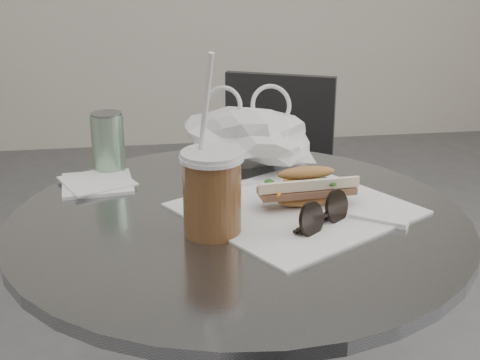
{
  "coord_description": "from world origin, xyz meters",
  "views": [
    {
      "loc": [
        -0.14,
        -0.8,
        1.18
      ],
      "look_at": [
        0.01,
        0.24,
        0.79
      ],
      "focal_mm": 50.0,
      "sensor_mm": 36.0,
      "label": 1
    }
  ],
  "objects": [
    {
      "name": "chair_far",
      "position": [
        0.19,
        0.96,
        0.35
      ],
      "size": [
        0.44,
        0.47,
        0.79
      ],
      "rotation": [
        0.0,
        0.0,
        2.74
      ],
      "color": "#2A2A2D",
      "rests_on": "ground"
    },
    {
      "name": "sandwich_paper",
      "position": [
        0.1,
        0.22,
        0.74
      ],
      "size": [
        0.45,
        0.44,
        0.0
      ],
      "primitive_type": "cube",
      "rotation": [
        0.0,
        0.0,
        0.54
      ],
      "color": "white",
      "rests_on": "cafe_table"
    },
    {
      "name": "iced_coffee",
      "position": [
        -0.05,
        0.15,
        0.81
      ],
      "size": [
        0.1,
        0.1,
        0.28
      ],
      "color": "brown",
      "rests_on": "cafe_table"
    },
    {
      "name": "sunglasses",
      "position": [
        0.13,
        0.14,
        0.76
      ],
      "size": [
        0.11,
        0.1,
        0.06
      ],
      "rotation": [
        0.0,
        0.0,
        0.69
      ],
      "color": "black",
      "rests_on": "cafe_table"
    },
    {
      "name": "plastic_bag",
      "position": [
        0.05,
        0.44,
        0.8
      ],
      "size": [
        0.27,
        0.23,
        0.12
      ],
      "primitive_type": null,
      "rotation": [
        0.0,
        0.0,
        -0.21
      ],
      "color": "silver",
      "rests_on": "cafe_table"
    },
    {
      "name": "drink_can",
      "position": [
        -0.22,
        0.45,
        0.8
      ],
      "size": [
        0.06,
        0.06,
        0.12
      ],
      "color": "#58975F",
      "rests_on": "cafe_table"
    },
    {
      "name": "banh_mi",
      "position": [
        0.12,
        0.23,
        0.78
      ],
      "size": [
        0.21,
        0.09,
        0.07
      ],
      "rotation": [
        0.0,
        0.0,
        0.08
      ],
      "color": "#BC8647",
      "rests_on": "sandwich_paper"
    },
    {
      "name": "napkin_stack",
      "position": [
        -0.24,
        0.38,
        0.74
      ],
      "size": [
        0.15,
        0.15,
        0.01
      ],
      "color": "white",
      "rests_on": "cafe_table"
    },
    {
      "name": "cafe_table",
      "position": [
        0.0,
        0.2,
        0.47
      ],
      "size": [
        0.76,
        0.76,
        0.74
      ],
      "color": "slate",
      "rests_on": "ground"
    }
  ]
}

